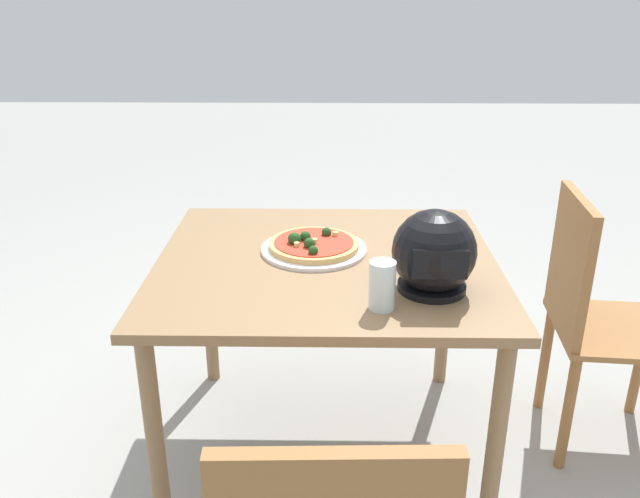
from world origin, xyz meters
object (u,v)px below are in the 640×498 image
chair_side (593,311)px  drinking_glass (382,285)px  dining_table (326,283)px  pizza (313,244)px  motorcycle_helmet (434,253)px

chair_side → drinking_glass: bearing=28.2°
drinking_glass → chair_side: 0.88m
dining_table → pizza: (0.04, -0.06, 0.11)m
pizza → motorcycle_helmet: size_ratio=1.24×
pizza → chair_side: bearing=-179.5°
dining_table → motorcycle_helmet: motorcycle_helmet is taller
pizza → chair_side: size_ratio=0.32×
motorcycle_helmet → chair_side: size_ratio=0.26×
dining_table → chair_side: size_ratio=1.17×
motorcycle_helmet → pizza: bearing=-39.2°
pizza → chair_side: (-0.93, -0.01, -0.24)m
drinking_glass → chair_side: bearing=-151.8°
pizza → drinking_glass: size_ratio=2.18×
motorcycle_helmet → drinking_glass: motorcycle_helmet is taller
dining_table → drinking_glass: 0.39m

